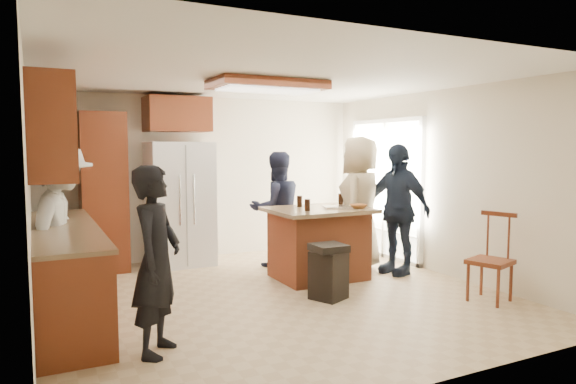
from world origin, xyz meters
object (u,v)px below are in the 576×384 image
kitchen_island (319,242)px  refrigerator (180,204)px  person_front_left (157,260)px  spindle_chair (491,261)px  person_side_right (397,209)px  person_counter (62,227)px  trash_bin (329,271)px  person_behind_right (360,203)px  person_behind_left (277,209)px

kitchen_island → refrigerator: bearing=131.6°
person_front_left → spindle_chair: size_ratio=1.59×
person_side_right → kitchen_island: person_side_right is taller
person_counter → trash_bin: size_ratio=2.80×
person_behind_right → spindle_chair: size_ratio=1.89×
person_side_right → refrigerator: bearing=-137.7°
person_counter → spindle_chair: (4.30, -1.81, -0.43)m
person_front_left → kitchen_island: 2.91m
person_front_left → refrigerator: bearing=15.1°
person_behind_left → person_counter: person_counter is taller
person_front_left → spindle_chair: bearing=-59.8°
person_behind_left → kitchen_island: (0.19, -0.89, -0.36)m
refrigerator → person_side_right: bearing=-36.2°
person_front_left → person_counter: bearing=54.5°
refrigerator → spindle_chair: bearing=-51.7°
refrigerator → spindle_chair: 4.28m
person_counter → refrigerator: size_ratio=0.98×
person_behind_right → kitchen_island: 0.92m
person_behind_left → trash_bin: 1.83m
person_side_right → person_counter: (-4.17, 0.31, -0.00)m
kitchen_island → trash_bin: (-0.36, -0.86, -0.16)m
person_behind_left → person_behind_right: (0.97, -0.70, 0.11)m
person_counter → spindle_chair: size_ratio=1.77×
trash_bin → kitchen_island: bearing=67.1°
kitchen_island → person_front_left: bearing=-147.5°
spindle_chair → person_side_right: bearing=94.9°
kitchen_island → spindle_chair: bearing=-55.0°
person_behind_right → person_side_right: person_behind_right is taller
person_side_right → spindle_chair: (0.13, -1.50, -0.43)m
person_behind_left → person_side_right: bearing=140.1°
kitchen_island → spindle_chair: spindle_chair is taller
person_side_right → spindle_chair: size_ratio=1.78×
trash_bin → person_behind_right: bearing=42.8°
person_behind_right → person_side_right: 0.54m
refrigerator → kitchen_island: size_ratio=1.41×
refrigerator → trash_bin: (1.06, -2.46, -0.58)m
person_side_right → kitchen_island: 1.19m
person_counter → refrigerator: refrigerator is taller
person_counter → person_side_right: bearing=-76.7°
person_behind_right → spindle_chair: 2.04m
kitchen_island → person_behind_left: bearing=102.2°
person_behind_left → person_counter: (-2.89, -0.82, 0.05)m
person_side_right → trash_bin: bearing=-78.3°
person_behind_left → person_behind_right: 1.20m
person_counter → trash_bin: bearing=-91.3°
person_behind_left → refrigerator: refrigerator is taller
trash_bin → refrigerator: bearing=113.2°
kitchen_island → trash_bin: bearing=-112.9°
trash_bin → person_side_right: bearing=23.1°
refrigerator → trash_bin: bearing=-66.8°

